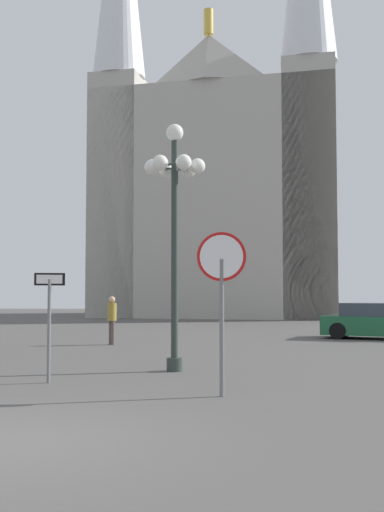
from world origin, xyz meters
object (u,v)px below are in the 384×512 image
cathedral (220,175)px  street_lamp (175,199)px  one_way_arrow_sign (49,313)px  stop_sign (222,279)px  pedestrian_walking (112,315)px  parked_car_near_green (378,322)px

cathedral → street_lamp: (1.12, -32.83, -6.74)m
one_way_arrow_sign → stop_sign: bearing=-19.5°
one_way_arrow_sign → street_lamp: 4.01m
pedestrian_walking → street_lamp: bearing=-65.6°
stop_sign → parked_car_near_green: 15.09m
one_way_arrow_sign → pedestrian_walking: bearing=95.8°
cathedral → stop_sign: (2.41, -36.20, -8.67)m
pedestrian_walking → stop_sign: bearing=-66.7°
pedestrian_walking → cathedral: bearing=85.5°
street_lamp → parked_car_near_green: (6.48, 10.74, -3.30)m
cathedral → street_lamp: bearing=-88.1°
one_way_arrow_sign → pedestrian_walking: size_ratio=1.32×
cathedral → one_way_arrow_sign: (-1.12, -34.95, -9.32)m
stop_sign → one_way_arrow_sign: 3.80m
street_lamp → pedestrian_walking: (-3.15, 6.95, -2.96)m
stop_sign → pedestrian_walking: size_ratio=1.72×
parked_car_near_green → one_way_arrow_sign: bearing=-124.1°
one_way_arrow_sign → cathedral: bearing=88.2°
cathedral → stop_sign: size_ratio=13.08×
parked_car_near_green → pedestrian_walking: pedestrian_walking is taller
cathedral → stop_sign: bearing=-86.2°
one_way_arrow_sign → pedestrian_walking: 9.12m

